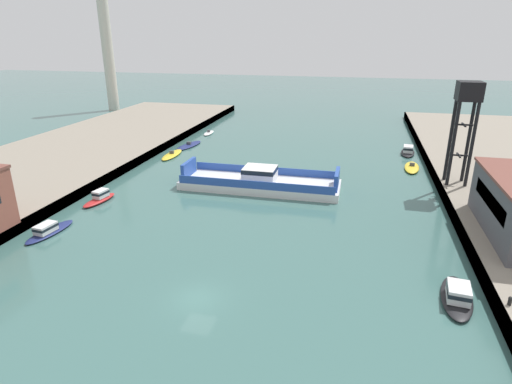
{
  "coord_description": "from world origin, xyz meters",
  "views": [
    {
      "loc": [
        11.73,
        -28.04,
        20.43
      ],
      "look_at": [
        0.0,
        20.57,
        2.0
      ],
      "focal_mm": 30.11,
      "sensor_mm": 36.0,
      "label": 1
    }
  ],
  "objects_px": {
    "moored_boat_far_right": "(209,133)",
    "moored_boat_upstream_a": "(172,155)",
    "moored_boat_mid_right": "(48,230)",
    "moored_boat_near_right": "(457,295)",
    "chain_ferry": "(260,182)",
    "smokestack_distant_a": "(107,42)",
    "crane_tower": "(467,107)",
    "moored_boat_far_left": "(189,145)",
    "moored_boat_near_left": "(408,151)",
    "moored_boat_mid_left": "(412,167)",
    "moored_boat_upstream_b": "(100,198)"
  },
  "relations": [
    {
      "from": "moored_boat_near_right",
      "to": "moored_boat_far_right",
      "type": "height_order",
      "value": "moored_boat_near_right"
    },
    {
      "from": "moored_boat_upstream_b",
      "to": "smokestack_distant_a",
      "type": "bearing_deg",
      "value": 119.44
    },
    {
      "from": "smokestack_distant_a",
      "to": "moored_boat_upstream_a",
      "type": "bearing_deg",
      "value": -49.0
    },
    {
      "from": "moored_boat_mid_right",
      "to": "moored_boat_far_right",
      "type": "xyz_separation_m",
      "value": [
        0.21,
        51.44,
        -0.27
      ]
    },
    {
      "from": "moored_boat_mid_right",
      "to": "moored_boat_near_right",
      "type": "bearing_deg",
      "value": -4.28
    },
    {
      "from": "moored_boat_mid_right",
      "to": "moored_boat_near_left",
      "type": "bearing_deg",
      "value": 47.1
    },
    {
      "from": "moored_boat_far_left",
      "to": "moored_boat_upstream_b",
      "type": "height_order",
      "value": "moored_boat_upstream_b"
    },
    {
      "from": "chain_ferry",
      "to": "smokestack_distant_a",
      "type": "distance_m",
      "value": 80.09
    },
    {
      "from": "moored_boat_near_left",
      "to": "chain_ferry",
      "type": "bearing_deg",
      "value": -132.03
    },
    {
      "from": "moored_boat_upstream_a",
      "to": "smokestack_distant_a",
      "type": "bearing_deg",
      "value": 131.0
    },
    {
      "from": "moored_boat_far_left",
      "to": "moored_boat_mid_right",
      "type": "bearing_deg",
      "value": -90.26
    },
    {
      "from": "moored_boat_far_left",
      "to": "moored_boat_upstream_a",
      "type": "bearing_deg",
      "value": -92.67
    },
    {
      "from": "moored_boat_mid_right",
      "to": "moored_boat_upstream_b",
      "type": "distance_m",
      "value": 9.92
    },
    {
      "from": "moored_boat_far_right",
      "to": "moored_boat_far_left",
      "type": "bearing_deg",
      "value": -90.14
    },
    {
      "from": "moored_boat_near_right",
      "to": "moored_boat_mid_left",
      "type": "height_order",
      "value": "moored_boat_near_right"
    },
    {
      "from": "moored_boat_near_left",
      "to": "moored_boat_near_right",
      "type": "height_order",
      "value": "moored_boat_near_right"
    },
    {
      "from": "moored_boat_far_left",
      "to": "moored_boat_upstream_a",
      "type": "distance_m",
      "value": 7.24
    },
    {
      "from": "moored_boat_far_right",
      "to": "moored_boat_upstream_a",
      "type": "xyz_separation_m",
      "value": [
        -0.37,
        -18.61,
        0.01
      ]
    },
    {
      "from": "smokestack_distant_a",
      "to": "crane_tower",
      "type": "bearing_deg",
      "value": -31.62
    },
    {
      "from": "moored_boat_mid_left",
      "to": "moored_boat_near_left",
      "type": "bearing_deg",
      "value": 88.91
    },
    {
      "from": "moored_boat_near_left",
      "to": "moored_boat_far_left",
      "type": "xyz_separation_m",
      "value": [
        -40.75,
        -3.98,
        -0.39
      ]
    },
    {
      "from": "moored_boat_mid_right",
      "to": "smokestack_distant_a",
      "type": "bearing_deg",
      "value": 116.08
    },
    {
      "from": "moored_boat_upstream_a",
      "to": "moored_boat_upstream_b",
      "type": "bearing_deg",
      "value": -89.61
    },
    {
      "from": "moored_boat_mid_left",
      "to": "crane_tower",
      "type": "bearing_deg",
      "value": -66.56
    },
    {
      "from": "smokestack_distant_a",
      "to": "moored_boat_near_left",
      "type": "bearing_deg",
      "value": -21.59
    },
    {
      "from": "moored_boat_near_right",
      "to": "moored_boat_near_left",
      "type": "bearing_deg",
      "value": 89.78
    },
    {
      "from": "crane_tower",
      "to": "moored_boat_mid_right",
      "type": "bearing_deg",
      "value": -151.63
    },
    {
      "from": "moored_boat_upstream_a",
      "to": "moored_boat_near_right",
      "type": "bearing_deg",
      "value": -41.26
    },
    {
      "from": "moored_boat_mid_right",
      "to": "moored_boat_far_right",
      "type": "height_order",
      "value": "moored_boat_mid_right"
    },
    {
      "from": "moored_boat_far_left",
      "to": "smokestack_distant_a",
      "type": "relative_size",
      "value": 0.24
    },
    {
      "from": "smokestack_distant_a",
      "to": "chain_ferry",
      "type": "bearing_deg",
      "value": -44.68
    },
    {
      "from": "chain_ferry",
      "to": "moored_boat_near_left",
      "type": "height_order",
      "value": "chain_ferry"
    },
    {
      "from": "chain_ferry",
      "to": "smokestack_distant_a",
      "type": "xyz_separation_m",
      "value": [
        -55.59,
        54.96,
        17.44
      ]
    },
    {
      "from": "moored_boat_mid_right",
      "to": "moored_boat_far_left",
      "type": "height_order",
      "value": "moored_boat_mid_right"
    },
    {
      "from": "moored_boat_mid_right",
      "to": "smokestack_distant_a",
      "type": "relative_size",
      "value": 0.19
    },
    {
      "from": "moored_boat_near_left",
      "to": "crane_tower",
      "type": "bearing_deg",
      "value": -77.87
    },
    {
      "from": "moored_boat_far_left",
      "to": "smokestack_distant_a",
      "type": "bearing_deg",
      "value": 136.69
    },
    {
      "from": "moored_boat_mid_right",
      "to": "chain_ferry",
      "type": "bearing_deg",
      "value": 46.06
    },
    {
      "from": "moored_boat_mid_right",
      "to": "moored_boat_far_left",
      "type": "relative_size",
      "value": 0.8
    },
    {
      "from": "moored_boat_near_right",
      "to": "moored_boat_upstream_a",
      "type": "bearing_deg",
      "value": 138.74
    },
    {
      "from": "chain_ferry",
      "to": "smokestack_distant_a",
      "type": "bearing_deg",
      "value": 135.32
    },
    {
      "from": "moored_boat_upstream_a",
      "to": "crane_tower",
      "type": "bearing_deg",
      "value": -10.56
    },
    {
      "from": "moored_boat_mid_left",
      "to": "smokestack_distant_a",
      "type": "bearing_deg",
      "value": 152.55
    },
    {
      "from": "moored_boat_near_right",
      "to": "moored_boat_far_right",
      "type": "xyz_separation_m",
      "value": [
        -40.54,
        54.5,
        -0.4
      ]
    },
    {
      "from": "chain_ferry",
      "to": "moored_boat_mid_right",
      "type": "distance_m",
      "value": 27.42
    },
    {
      "from": "moored_boat_near_right",
      "to": "moored_boat_mid_right",
      "type": "xyz_separation_m",
      "value": [
        -40.75,
        3.05,
        -0.12
      ]
    },
    {
      "from": "moored_boat_far_left",
      "to": "crane_tower",
      "type": "bearing_deg",
      "value": -19.22
    },
    {
      "from": "moored_boat_near_left",
      "to": "smokestack_distant_a",
      "type": "distance_m",
      "value": 85.23
    },
    {
      "from": "chain_ferry",
      "to": "moored_boat_mid_left",
      "type": "bearing_deg",
      "value": 34.26
    },
    {
      "from": "moored_boat_near_right",
      "to": "moored_boat_far_left",
      "type": "bearing_deg",
      "value": 133.26
    }
  ]
}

